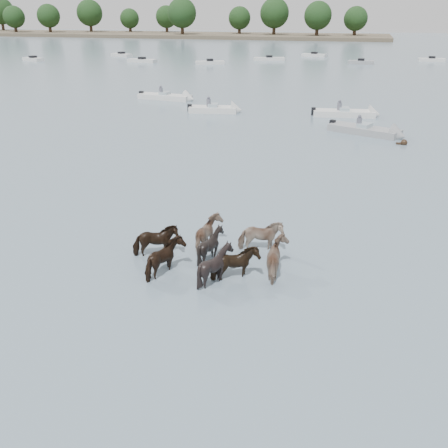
# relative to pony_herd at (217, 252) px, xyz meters

# --- Properties ---
(ground) EXTENTS (400.00, 400.00, 0.00)m
(ground) POSITION_rel_pony_herd_xyz_m (1.31, -0.54, -0.50)
(ground) COLOR slate
(ground) RESTS_ON ground
(shoreline) EXTENTS (160.00, 30.00, 1.00)m
(shoreline) POSITION_rel_pony_herd_xyz_m (-68.69, 149.46, 0.00)
(shoreline) COLOR #4C4233
(shoreline) RESTS_ON ground
(pony_herd) EXTENTS (6.19, 3.93, 1.41)m
(pony_herd) POSITION_rel_pony_herd_xyz_m (0.00, 0.00, 0.00)
(pony_herd) COLOR black
(pony_herd) RESTS_ON ground
(swimming_pony) EXTENTS (0.72, 0.44, 0.44)m
(swimming_pony) POSITION_rel_pony_herd_xyz_m (7.20, 19.13, -0.40)
(swimming_pony) COLOR black
(swimming_pony) RESTS_ON ground
(motorboat_a) EXTENTS (4.76, 2.32, 1.92)m
(motorboat_a) POSITION_rel_pony_herd_xyz_m (-7.15, 26.67, -0.27)
(motorboat_a) COLOR silver
(motorboat_a) RESTS_ON ground
(motorboat_b) EXTENTS (5.61, 3.64, 1.92)m
(motorboat_b) POSITION_rel_pony_herd_xyz_m (5.40, 21.36, -0.27)
(motorboat_b) COLOR gray
(motorboat_b) RESTS_ON ground
(motorboat_c) EXTENTS (5.64, 2.28, 1.92)m
(motorboat_c) POSITION_rel_pony_herd_xyz_m (3.78, 27.80, -0.27)
(motorboat_c) COLOR silver
(motorboat_c) RESTS_ON ground
(motorboat_f) EXTENTS (5.97, 2.24, 1.92)m
(motorboat_f) POSITION_rel_pony_herd_xyz_m (-13.48, 31.63, -0.27)
(motorboat_f) COLOR silver
(motorboat_f) RESTS_ON ground
(distant_flotilla) EXTENTS (108.59, 23.70, 0.93)m
(distant_flotilla) POSITION_rel_pony_herd_xyz_m (2.20, 73.63, -0.24)
(distant_flotilla) COLOR silver
(distant_flotilla) RESTS_ON ground
(treeline) EXTENTS (146.07, 22.77, 12.53)m
(treeline) POSITION_rel_pony_herd_xyz_m (-70.16, 150.14, 6.06)
(treeline) COLOR #382619
(treeline) RESTS_ON ground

